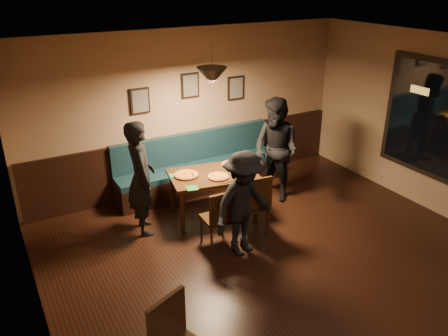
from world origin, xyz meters
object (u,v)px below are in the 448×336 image
object	(u,v)px
diner_left	(141,178)
diner_front	(244,204)
chair_near_left	(217,217)
tabasco_bottle	(242,166)
soda_glass	(255,168)
chair_near_right	(252,203)
booth_bench	(199,164)
dining_table	(213,194)
diner_right	(276,150)

from	to	relation	value
diner_left	diner_front	distance (m)	1.58
chair_near_left	tabasco_bottle	world-z (taller)	chair_near_left
chair_near_left	soda_glass	size ratio (longest dim) A/B	6.52
diner_front	tabasco_bottle	bearing A→B (deg)	45.85
chair_near_right	soda_glass	xyz separation A→B (m)	(0.37, 0.49, 0.30)
chair_near_left	diner_left	world-z (taller)	diner_left
diner_left	soda_glass	distance (m)	1.79
booth_bench	soda_glass	distance (m)	1.27
chair_near_right	tabasco_bottle	xyz separation A→B (m)	(0.24, 0.66, 0.29)
chair_near_left	diner_front	distance (m)	0.50
chair_near_right	tabasco_bottle	distance (m)	0.76
chair_near_right	dining_table	bearing A→B (deg)	115.02
diner_left	soda_glass	xyz separation A→B (m)	(1.76, -0.35, -0.08)
booth_bench	chair_near_left	size ratio (longest dim) A/B	3.35
diner_front	soda_glass	world-z (taller)	diner_front
soda_glass	tabasco_bottle	bearing A→B (deg)	129.55
dining_table	chair_near_left	distance (m)	0.89
diner_right	diner_front	world-z (taller)	diner_right
chair_near_left	soda_glass	xyz separation A→B (m)	(0.99, 0.54, 0.34)
chair_near_left	chair_near_right	size ratio (longest dim) A/B	0.92
dining_table	diner_left	distance (m)	1.25
booth_bench	chair_near_right	size ratio (longest dim) A/B	3.09
booth_bench	diner_front	xyz separation A→B (m)	(-0.34, -2.05, 0.25)
soda_glass	dining_table	bearing A→B (deg)	157.26
dining_table	chair_near_right	distance (m)	0.80
dining_table	diner_front	world-z (taller)	diner_front
tabasco_bottle	chair_near_right	bearing A→B (deg)	-109.60
booth_bench	tabasco_bottle	size ratio (longest dim) A/B	26.62
booth_bench	soda_glass	xyz separation A→B (m)	(0.42, -1.17, 0.29)
booth_bench	dining_table	xyz separation A→B (m)	(-0.20, -0.91, -0.14)
chair_near_right	diner_front	xyz separation A→B (m)	(-0.39, -0.38, 0.27)
diner_left	soda_glass	bearing A→B (deg)	-91.26
dining_table	soda_glass	bearing A→B (deg)	-11.64
booth_bench	chair_near_right	distance (m)	1.66
chair_near_left	tabasco_bottle	size ratio (longest dim) A/B	7.96
booth_bench	diner_left	world-z (taller)	diner_left
dining_table	diner_left	size ratio (longest dim) A/B	0.77
diner_left	diner_right	bearing A→B (deg)	-81.97
chair_near_left	soda_glass	bearing A→B (deg)	31.32
diner_right	tabasco_bottle	bearing A→B (deg)	-95.46
diner_left	diner_front	bearing A→B (deg)	-130.94
dining_table	chair_near_right	world-z (taller)	chair_near_right
dining_table	booth_bench	bearing A→B (deg)	88.61
chair_near_left	booth_bench	bearing A→B (deg)	74.02
soda_glass	tabasco_bottle	xyz separation A→B (m)	(-0.14, 0.17, -0.01)
booth_bench	chair_near_left	xyz separation A→B (m)	(-0.57, -1.71, -0.05)
chair_near_left	tabasco_bottle	xyz separation A→B (m)	(0.85, 0.71, 0.33)
dining_table	diner_left	bearing A→B (deg)	-173.26
chair_near_right	soda_glass	distance (m)	0.69
chair_near_right	diner_right	world-z (taller)	diner_right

